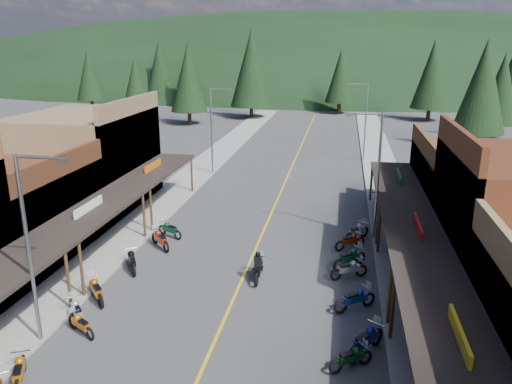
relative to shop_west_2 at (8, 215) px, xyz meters
The scene contains 39 objects.
ground 14.09m from the shop_west_2, ahead, with size 220.00×220.00×0.00m, color #38383A.
centerline 23.03m from the shop_west_2, 53.07° to the left, with size 0.15×90.00×0.01m, color gold.
sidewalk_west 19.14m from the shop_west_2, 74.56° to the left, with size 3.40×94.00×0.15m, color gray.
sidewalk_east 29.07m from the shop_west_2, 39.18° to the left, with size 3.40×94.00×0.15m, color gray.
shop_west_2 is the anchor object (origin of this frame).
shop_west_3 9.65m from the shop_west_2, 90.18° to the left, with size 10.90×10.20×8.20m.
shop_east_3 29.13m from the shop_west_2, 19.24° to the left, with size 10.90×10.20×6.20m.
streetlight_0 10.45m from the shop_west_2, 48.55° to the right, with size 2.16×0.18×8.00m.
streetlight_1 21.50m from the shop_west_2, 71.48° to the left, with size 2.16×0.18×8.00m.
streetlight_2 21.73m from the shop_west_2, 16.92° to the left, with size 2.16×0.18×8.00m.
streetlight_3 35.12m from the shop_west_2, 53.81° to the left, with size 2.16×0.18×8.00m.
ridge_hill 134.03m from the shop_west_2, 84.11° to the left, with size 310.00×140.00×60.00m, color black.
pine_0 65.88m from the shop_west_2, 113.52° to the left, with size 5.04×5.04×11.00m.
pine_1 69.22m from the shop_west_2, 98.53° to the left, with size 5.88×5.88×12.50m.
pine_2 56.69m from the shop_west_2, 86.19° to the left, with size 6.72×6.72×14.00m.
pine_3 66.82m from the shop_west_2, 74.57° to the left, with size 5.04×5.04×11.00m.
pine_4 66.55m from the shop_west_2, 61.42° to the left, with size 5.88×5.88×12.50m.
pine_7 76.65m from the shop_west_2, 103.80° to the left, with size 5.88×5.88×12.50m.
pine_8 39.33m from the shop_west_2, 102.15° to the left, with size 4.48×4.48×10.00m.
pine_9 57.58m from the shop_west_2, 48.91° to the left, with size 4.93×4.93×10.80m.
pine_10 48.67m from the shop_west_2, 95.02° to the left, with size 5.38×5.38×11.60m.
pine_11 49.79m from the shop_west_2, 47.08° to the left, with size 5.82×5.82×12.40m.
bike_west_4 12.86m from the shop_west_2, 53.92° to the right, with size 0.70×2.10×1.20m, color #B5610C, non-canonical shape.
bike_west_5 10.77m from the shop_west_2, 40.64° to the right, with size 0.62×1.85×1.06m, color #C65D0E, non-canonical shape.
bike_west_6 9.71m from the shop_west_2, 39.27° to the right, with size 0.69×2.06×1.18m, color #A1A2A7, non-canonical shape.
bike_west_7 8.60m from the shop_west_2, 29.26° to the right, with size 0.75×2.24×1.28m, color #B8550D, non-canonical shape.
bike_west_8 7.89m from the shop_west_2, ahead, with size 0.73×2.20×1.26m, color black, non-canonical shape.
bike_west_9 8.67m from the shop_west_2, 17.44° to the left, with size 0.75×2.25×1.29m, color #9B290B, non-canonical shape.
bike_west_10 9.35m from the shop_west_2, 28.44° to the left, with size 0.67×2.01×1.15m, color #0D4224, non-canonical shape.
bike_east_5 20.76m from the shop_west_2, 20.71° to the right, with size 0.63×1.89×1.08m, color #0B3A14, non-canonical shape.
bike_east_6 20.94m from the shop_west_2, 17.34° to the right, with size 0.78×2.35×1.34m, color navy, non-canonical shape.
bike_east_7 19.83m from the shop_west_2, ahead, with size 0.73×2.20×1.26m, color navy, non-canonical shape.
bike_east_8 19.37m from the shop_west_2, ahead, with size 0.70×2.10×1.20m, color #9C9BA0, non-canonical shape.
bike_east_9 19.47m from the shop_west_2, ahead, with size 0.77×2.30×1.32m, color #0E4829, non-canonical shape.
bike_east_10 19.93m from the shop_west_2, 12.74° to the left, with size 0.69×2.07×1.18m, color #9B280B, non-canonical shape.
bike_east_11 20.72m from the shop_west_2, 16.56° to the left, with size 0.74×2.23×1.28m, color gray, non-canonical shape.
rider_on_bike 14.74m from the shop_west_2, ahead, with size 0.80×2.23×1.68m.
pedestrian_east_a 23.60m from the shop_west_2, 22.49° to the right, with size 0.63×0.41×1.73m, color #251D2C.
pedestrian_east_b 25.24m from the shop_west_2, 32.06° to the left, with size 0.80×0.46×1.65m, color brown.
Camera 1 is at (4.83, -22.25, 11.98)m, focal length 35.00 mm.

